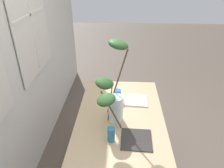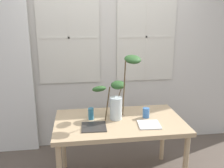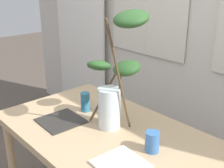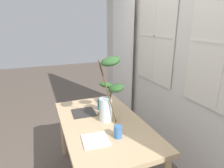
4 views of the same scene
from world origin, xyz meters
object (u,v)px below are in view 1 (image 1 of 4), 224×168
object	(u,v)px
vase_with_branches	(113,92)
drinking_glass_blue_left	(111,134)
plate_square_left	(136,139)
dining_table	(120,124)
plate_square_right	(137,100)
drinking_glass_blue_right	(118,95)

from	to	relation	value
vase_with_branches	drinking_glass_blue_left	world-z (taller)	vase_with_branches
vase_with_branches	plate_square_left	bearing A→B (deg)	-143.51
dining_table	drinking_glass_blue_left	size ratio (longest dim) A/B	10.72
plate_square_right	drinking_glass_blue_left	bearing A→B (deg)	157.91
dining_table	plate_square_right	xyz separation A→B (m)	(0.29, -0.17, 0.08)
dining_table	vase_with_branches	distance (m)	0.38
drinking_glass_blue_left	plate_square_right	world-z (taller)	drinking_glass_blue_left
plate_square_left	dining_table	bearing A→B (deg)	25.36
vase_with_branches	plate_square_right	world-z (taller)	vase_with_branches
vase_with_branches	drinking_glass_blue_right	size ratio (longest dim) A/B	6.53
vase_with_branches	plate_square_right	xyz separation A→B (m)	(0.31, -0.24, -0.29)
vase_with_branches	drinking_glass_blue_left	size ratio (longest dim) A/B	5.57
drinking_glass_blue_right	plate_square_left	distance (m)	0.64
drinking_glass_blue_left	plate_square_right	xyz separation A→B (m)	(0.61, -0.25, -0.06)
dining_table	plate_square_right	world-z (taller)	plate_square_right
vase_with_branches	plate_square_right	bearing A→B (deg)	-38.32
drinking_glass_blue_left	drinking_glass_blue_right	bearing A→B (deg)	-3.21
plate_square_left	plate_square_right	xyz separation A→B (m)	(0.59, -0.03, 0.00)
drinking_glass_blue_right	plate_square_left	size ratio (longest dim) A/B	0.44
dining_table	plate_square_right	bearing A→B (deg)	-30.50
vase_with_branches	drinking_glass_blue_left	bearing A→B (deg)	179.36
plate_square_right	plate_square_left	bearing A→B (deg)	176.71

